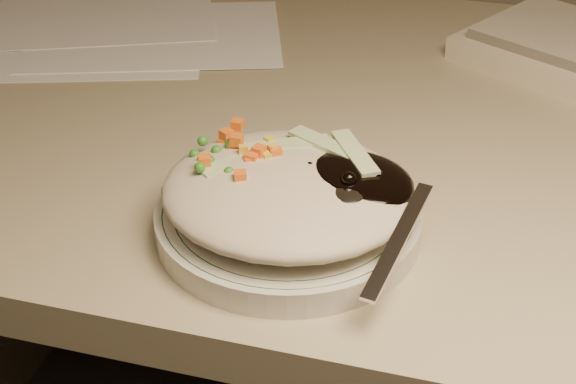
# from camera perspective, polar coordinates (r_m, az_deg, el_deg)

# --- Properties ---
(desk) EXTENTS (1.40, 0.70, 0.74)m
(desk) POSITION_cam_1_polar(r_m,az_deg,el_deg) (0.92, 6.71, -5.54)
(desk) COLOR tan
(desk) RESTS_ON ground
(plate) EXTENTS (0.21, 0.21, 0.02)m
(plate) POSITION_cam_1_polar(r_m,az_deg,el_deg) (0.63, 0.00, -1.98)
(plate) COLOR silver
(plate) RESTS_ON desk
(plate_rim) EXTENTS (0.20, 0.20, 0.00)m
(plate_rim) POSITION_cam_1_polar(r_m,az_deg,el_deg) (0.62, 0.00, -1.23)
(plate_rim) COLOR #144723
(plate_rim) RESTS_ON plate
(meal) EXTENTS (0.20, 0.19, 0.05)m
(meal) POSITION_cam_1_polar(r_m,az_deg,el_deg) (0.61, 0.37, 0.35)
(meal) COLOR #C0B59B
(meal) RESTS_ON plate
(papers) EXTENTS (0.46, 0.39, 0.00)m
(papers) POSITION_cam_1_polar(r_m,az_deg,el_deg) (1.02, -12.65, 11.14)
(papers) COLOR white
(papers) RESTS_ON desk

